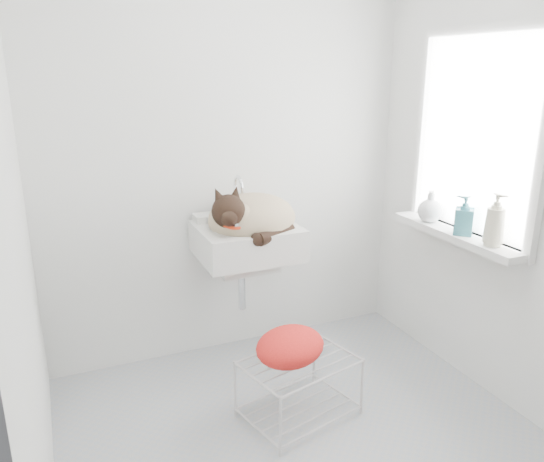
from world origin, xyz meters
name	(u,v)px	position (x,y,z in m)	size (l,w,h in m)	color
floor	(302,436)	(0.00, 0.00, 0.00)	(2.20, 2.00, 0.02)	#A9A9A9
back_wall	(228,148)	(0.00, 1.00, 1.25)	(2.20, 0.02, 2.50)	white
right_wall	(507,162)	(1.10, 0.00, 1.25)	(0.02, 2.00, 2.50)	white
left_wall	(12,205)	(-1.10, 0.00, 1.25)	(0.02, 2.00, 2.50)	white
window_glass	(477,137)	(1.09, 0.20, 1.35)	(0.01, 0.80, 1.00)	white
window_frame	(475,137)	(1.07, 0.20, 1.35)	(0.04, 0.90, 1.10)	white
windowsill	(455,234)	(1.01, 0.20, 0.83)	(0.16, 0.88, 0.04)	white
sink	(247,226)	(0.01, 0.74, 0.85)	(0.55, 0.48, 0.22)	silver
faucet	(235,194)	(0.01, 0.92, 0.99)	(0.20, 0.14, 0.20)	silver
cat	(249,219)	(0.02, 0.72, 0.89)	(0.56, 0.48, 0.33)	tan
wire_rack	(299,389)	(0.06, 0.15, 0.15)	(0.52, 0.37, 0.31)	beige
towel	(290,355)	(0.01, 0.17, 0.34)	(0.37, 0.26, 0.15)	red
bottle_a	(492,246)	(1.00, -0.07, 0.85)	(0.09, 0.09, 0.22)	beige
bottle_b	(462,234)	(1.00, 0.14, 0.85)	(0.09, 0.09, 0.21)	teal
bottle_c	(429,221)	(1.00, 0.41, 0.85)	(0.14, 0.14, 0.18)	white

